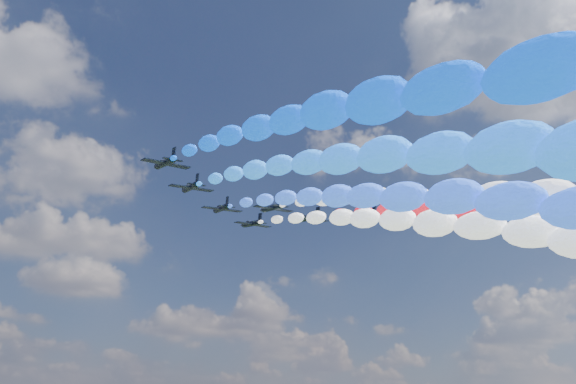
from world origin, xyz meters
TOP-DOWN VIEW (x-y plane):
  - jet_0 at (-33.43, -6.22)m, footprint 10.58×13.99m
  - trail_0 at (-33.43, -74.48)m, footprint 6.72×132.23m
  - jet_1 at (-23.68, 5.84)m, footprint 10.23×13.74m
  - trail_1 at (-23.68, -62.41)m, footprint 6.72×132.23m
  - jet_2 at (-11.46, 17.75)m, footprint 10.71×14.08m
  - trail_2 at (-11.46, -50.50)m, footprint 6.72×132.23m
  - jet_3 at (-0.50, 11.40)m, footprint 10.22×13.74m
  - trail_3 at (-0.50, -56.85)m, footprint 6.72×132.23m
  - jet_4 at (1.04, 26.86)m, footprint 10.51×13.94m
  - trail_4 at (1.04, -41.39)m, footprint 6.72×132.23m
  - jet_5 at (11.90, 15.07)m, footprint 9.87×13.48m
  - trail_5 at (11.90, -53.18)m, footprint 6.72×132.23m
  - jet_6 at (22.62, 6.22)m, footprint 10.54×13.96m
  - jet_7 at (34.61, -5.10)m, footprint 10.04×13.61m

SIDE VIEW (x-z plane):
  - trail_0 at x=-33.43m, z-range 67.74..111.57m
  - trail_1 at x=-23.68m, z-range 67.74..111.57m
  - trail_2 at x=-11.46m, z-range 67.74..111.57m
  - trail_3 at x=-0.50m, z-range 67.74..111.57m
  - trail_4 at x=1.04m, z-range 67.74..111.57m
  - trail_5 at x=11.90m, z-range 67.74..111.57m
  - jet_0 at x=-33.43m, z-range 106.62..111.56m
  - jet_1 at x=-23.68m, z-range 106.62..111.56m
  - jet_2 at x=-11.46m, z-range 106.62..111.56m
  - jet_3 at x=-0.50m, z-range 106.62..111.56m
  - jet_4 at x=1.04m, z-range 106.62..111.56m
  - jet_5 at x=11.90m, z-range 106.62..111.56m
  - jet_6 at x=22.62m, z-range 106.62..111.56m
  - jet_7 at x=34.61m, z-range 106.62..111.56m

